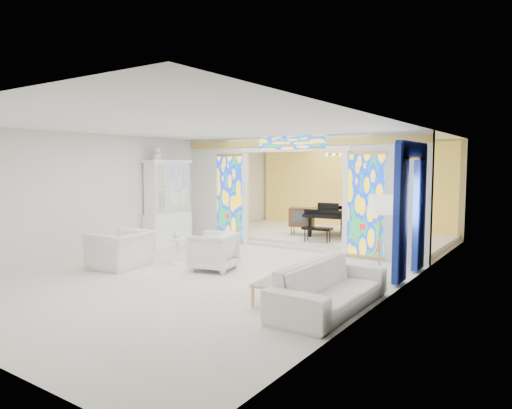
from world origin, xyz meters
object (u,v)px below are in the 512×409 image
Objects in this scene: armchair_right at (214,251)px; sofa at (330,286)px; armchair_left at (122,249)px; tv_console at (302,217)px; china_cabinet at (167,204)px; coffee_table at (285,277)px; grand_piano at (338,212)px.

armchair_right is 0.36× the size of sofa.
armchair_left is at bearing 89.45° from sofa.
tv_console is (-3.47, 5.44, 0.34)m from sofa.
china_cabinet reaches higher than coffee_table.
sofa is 3.08× the size of tv_console.
china_cabinet reaches higher than tv_console.
armchair_left is at bearing -65.93° from china_cabinet.
grand_piano is at bearing 157.86° from armchair_right.
coffee_table is (-0.92, 0.18, -0.03)m from sofa.
tv_console is at bearing 168.97° from armchair_right.
grand_piano is (3.63, 3.37, -0.32)m from china_cabinet.
sofa is 6.51m from grand_piano.
armchair_left is (1.13, -2.53, -0.77)m from china_cabinet.
armchair_right is (1.84, 0.94, 0.01)m from armchair_left.
china_cabinet is 4.96m from grand_piano.
grand_piano reaches higher than sofa.
grand_piano is at bearing 23.33° from sofa.
tv_console reaches higher than armchair_left.
armchair_right is at bearing 159.80° from coffee_table.
china_cabinet is 2.88m from armchair_left.
grand_piano is at bearing 147.80° from armchair_left.
coffee_table is 5.86m from tv_console.
coffee_table is at bearing 79.34° from sofa.
armchair_left is 5.59m from tv_console.
grand_piano is at bearing 105.62° from coffee_table.
armchair_right is at bearing 72.67° from sofa.
armchair_left is 0.47× the size of grand_piano.
sofa is at bearing -73.13° from grand_piano.
tv_console is (1.56, 5.36, 0.31)m from armchair_left.
armchair_left is 6.42m from grand_piano.
tv_console reaches higher than coffee_table.
coffee_table is (5.25, -2.43, -0.83)m from china_cabinet.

